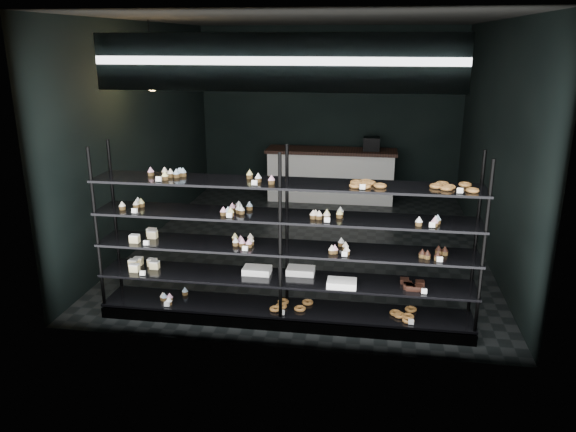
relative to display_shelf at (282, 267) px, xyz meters
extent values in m
cube|color=black|center=(0.03, 2.45, -0.62)|extent=(5.00, 6.00, 0.01)
cube|color=black|center=(0.03, 2.45, 2.57)|extent=(5.00, 6.00, 0.01)
cube|color=black|center=(0.03, 5.45, 0.97)|extent=(5.00, 0.01, 3.20)
cube|color=black|center=(0.03, -0.55, 0.97)|extent=(5.00, 0.01, 3.20)
cube|color=black|center=(-2.47, 2.45, 0.97)|extent=(0.01, 6.00, 3.20)
cube|color=black|center=(2.53, 2.45, 0.97)|extent=(0.01, 6.00, 3.20)
cube|color=black|center=(0.02, 0.00, -0.57)|extent=(4.00, 0.50, 0.12)
cylinder|color=black|center=(-1.95, -0.22, 0.36)|extent=(0.04, 0.04, 1.85)
cylinder|color=black|center=(-1.95, 0.22, 0.36)|extent=(0.04, 0.04, 1.85)
cylinder|color=black|center=(0.02, -0.22, 0.36)|extent=(0.04, 0.04, 1.85)
cylinder|color=black|center=(0.02, 0.22, 0.36)|extent=(0.04, 0.04, 1.85)
cylinder|color=black|center=(1.99, -0.22, 0.36)|extent=(0.04, 0.04, 1.85)
cylinder|color=black|center=(1.99, 0.22, 0.36)|extent=(0.04, 0.04, 1.85)
cube|color=black|center=(0.02, 0.00, -0.48)|extent=(4.00, 0.50, 0.03)
cube|color=black|center=(0.02, 0.00, -0.13)|extent=(4.00, 0.50, 0.02)
cube|color=black|center=(0.02, 0.00, 0.22)|extent=(4.00, 0.50, 0.02)
cube|color=black|center=(0.02, 0.00, 0.57)|extent=(4.00, 0.50, 0.02)
cube|color=black|center=(0.02, 0.00, 0.92)|extent=(4.00, 0.50, 0.02)
cube|color=white|center=(-1.24, -0.18, 0.96)|extent=(0.06, 0.04, 0.06)
cube|color=white|center=(-0.25, -0.18, 0.96)|extent=(0.06, 0.04, 0.06)
cube|color=white|center=(0.83, -0.18, 0.96)|extent=(0.05, 0.04, 0.06)
cube|color=white|center=(1.70, -0.18, 0.96)|extent=(0.06, 0.04, 0.06)
cube|color=white|center=(-1.54, -0.18, 0.61)|extent=(0.06, 0.04, 0.06)
cube|color=white|center=(-0.52, -0.18, 0.61)|extent=(0.05, 0.04, 0.06)
cube|color=white|center=(0.48, -0.18, 0.61)|extent=(0.06, 0.04, 0.06)
cube|color=white|center=(1.50, -0.18, 0.61)|extent=(0.06, 0.04, 0.06)
cube|color=white|center=(-1.47, -0.18, 0.26)|extent=(0.06, 0.04, 0.06)
cube|color=white|center=(-0.36, -0.18, 0.26)|extent=(0.06, 0.04, 0.06)
cube|color=white|center=(0.62, -0.18, 0.26)|extent=(0.05, 0.04, 0.06)
cube|color=white|center=(1.57, -0.18, 0.26)|extent=(0.06, 0.04, 0.06)
cube|color=white|center=(-1.51, -0.18, -0.09)|extent=(0.06, 0.04, 0.06)
cube|color=white|center=(1.44, -0.18, -0.09)|extent=(0.06, 0.04, 0.06)
cube|color=white|center=(-1.23, -0.18, -0.44)|extent=(0.06, 0.04, 0.06)
cube|color=white|center=(0.02, -0.18, -0.44)|extent=(0.05, 0.04, 0.06)
cube|color=white|center=(1.40, -0.18, -0.44)|extent=(0.06, 0.04, 0.06)
cube|color=#0D0F45|center=(0.03, -0.47, 2.12)|extent=(3.20, 0.04, 0.45)
cube|color=white|center=(0.03, -0.49, 2.12)|extent=(3.30, 0.02, 0.50)
cylinder|color=black|center=(-1.95, 1.58, 2.26)|extent=(0.01, 0.01, 0.59)
sphere|color=#FFB359|center=(-1.95, 1.58, 1.82)|extent=(0.28, 0.28, 0.28)
cube|color=silver|center=(0.12, 4.95, -0.17)|extent=(2.34, 0.60, 0.92)
cube|color=black|center=(0.12, 4.95, 0.32)|extent=(2.43, 0.65, 0.06)
cube|color=black|center=(0.86, 4.95, 0.48)|extent=(0.30, 0.30, 0.25)
camera|label=1|loc=(0.92, -5.45, 2.31)|focal=35.00mm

